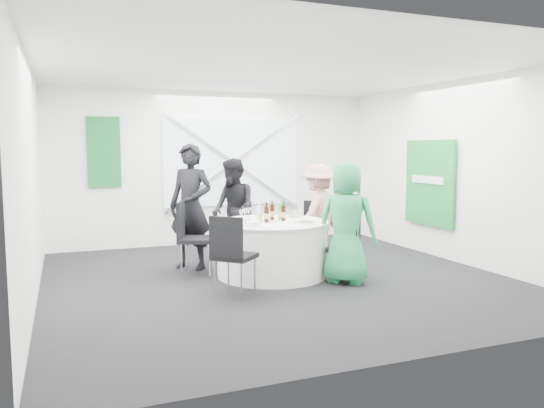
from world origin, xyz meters
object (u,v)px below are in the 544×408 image
object	(u,v)px
person_man_back_left	(191,207)
chair_front_right	(349,243)
person_woman_pink	(318,213)
green_water_bottle	(281,212)
banquet_table	(272,248)
person_woman_green	(347,222)
chair_front_left	(231,250)
chair_back_right	(311,227)
chair_back	(242,227)
chair_back_left	(190,232)
person_man_back	(233,209)
clear_water_bottle	(259,214)

from	to	relation	value
person_man_back_left	chair_front_right	bearing A→B (deg)	1.38
person_woman_pink	green_water_bottle	size ratio (longest dim) A/B	5.18
banquet_table	person_woman_green	distance (m)	1.14
chair_front_left	chair_back_right	bearing A→B (deg)	-95.74
chair_back	chair_back_left	xyz separation A→B (m)	(-0.98, -0.68, 0.07)
chair_back	chair_back_left	bearing A→B (deg)	-149.02
chair_back_left	chair_front_right	xyz separation A→B (m)	(1.89, -1.09, -0.09)
person_man_back	person_woman_pink	xyz separation A→B (m)	(1.19, -0.61, -0.04)
chair_front_left	clear_water_bottle	bearing A→B (deg)	-83.29
chair_front_right	clear_water_bottle	world-z (taller)	clear_water_bottle
person_woman_green	clear_water_bottle	size ratio (longest dim) A/B	5.74
chair_back	clear_water_bottle	bearing A→B (deg)	-99.97
person_woman_green	clear_water_bottle	bearing A→B (deg)	7.17
chair_back_left	person_woman_green	size ratio (longest dim) A/B	0.65
chair_back_right	person_woman_green	world-z (taller)	person_woman_green
banquet_table	green_water_bottle	size ratio (longest dim) A/B	5.30
green_water_bottle	chair_front_right	bearing A→B (deg)	-48.32
chair_front_right	green_water_bottle	bearing A→B (deg)	-99.88
chair_back_right	green_water_bottle	size ratio (longest dim) A/B	3.22
person_man_back_left	person_man_back	size ratio (longest dim) A/B	1.14
chair_front_right	person_man_back	bearing A→B (deg)	-112.36
person_woman_pink	person_man_back_left	bearing A→B (deg)	-37.54
person_man_back	green_water_bottle	distance (m)	1.15
banquet_table	green_water_bottle	world-z (taller)	green_water_bottle
chair_back_right	chair_front_left	size ratio (longest dim) A/B	0.96
banquet_table	person_woman_pink	world-z (taller)	person_woman_pink
chair_front_right	person_woman_green	bearing A→B (deg)	-8.65
banquet_table	chair_back	world-z (taller)	chair_back
person_man_back_left	person_woman_green	world-z (taller)	person_man_back_left
chair_front_right	chair_front_left	xyz separation A→B (m)	(-1.69, -0.20, 0.06)
person_woman_green	chair_back	bearing A→B (deg)	-21.54
banquet_table	person_woman_pink	distance (m)	1.21
person_man_back_left	green_water_bottle	size ratio (longest dim) A/B	6.24
banquet_table	chair_front_right	bearing A→B (deg)	-38.43
person_man_back	chair_front_right	bearing A→B (deg)	19.93
chair_back	person_man_back	bearing A→B (deg)	146.22
person_man_back_left	green_water_bottle	xyz separation A→B (m)	(1.11, -0.75, -0.04)
chair_back_right	clear_water_bottle	bearing A→B (deg)	-94.25
chair_back	person_man_back	size ratio (longest dim) A/B	0.57
chair_front_right	person_man_back_left	distance (m)	2.36
chair_back	chair_front_left	distance (m)	2.12
chair_front_right	green_water_bottle	xyz separation A→B (m)	(-0.67, 0.75, 0.36)
chair_back_right	chair_back_left	bearing A→B (deg)	-118.63
chair_back_right	chair_front_right	xyz separation A→B (m)	(-0.04, -1.23, -0.04)
chair_front_right	clear_water_bottle	distance (m)	1.27
chair_back_left	person_man_back	world-z (taller)	person_man_back
chair_back_right	banquet_table	bearing A→B (deg)	-90.00
chair_back	person_woman_pink	bearing A→B (deg)	-30.33
banquet_table	chair_back	xyz separation A→B (m)	(-0.07, 1.10, 0.16)
chair_back	chair_back_right	distance (m)	1.09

